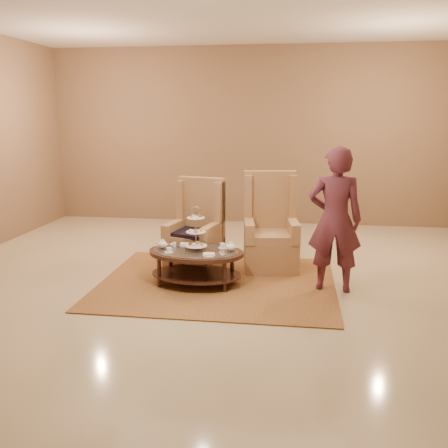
% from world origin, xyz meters
% --- Properties ---
extents(ground, '(8.00, 8.00, 0.00)m').
position_xyz_m(ground, '(0.00, 0.00, 0.00)').
color(ground, '#C6B693').
rests_on(ground, ground).
extents(ceiling, '(8.00, 8.00, 0.02)m').
position_xyz_m(ceiling, '(0.00, 0.00, 0.00)').
color(ceiling, beige).
rests_on(ceiling, ground).
extents(wall_back, '(8.00, 0.04, 3.50)m').
position_xyz_m(wall_back, '(0.00, 4.00, 1.75)').
color(wall_back, '#806145').
rests_on(wall_back, ground).
extents(rug, '(3.05, 2.54, 0.02)m').
position_xyz_m(rug, '(0.00, 0.11, 0.01)').
color(rug, olive).
rests_on(rug, ground).
extents(tea_table, '(1.31, 0.95, 1.04)m').
position_xyz_m(tea_table, '(-0.26, 0.01, 0.38)').
color(tea_table, black).
rests_on(tea_table, ground).
extents(armchair_left, '(0.83, 0.85, 1.29)m').
position_xyz_m(armchair_left, '(-0.41, 0.80, 0.44)').
color(armchair_left, '#AD7E51').
rests_on(armchair_left, ground).
extents(armchair_right, '(0.84, 0.86, 1.38)m').
position_xyz_m(armchair_right, '(0.65, 0.92, 0.46)').
color(armchair_right, '#AD7E51').
rests_on(armchair_right, ground).
extents(person, '(0.67, 0.45, 1.82)m').
position_xyz_m(person, '(1.48, 0.06, 0.91)').
color(person, '#572533').
rests_on(person, ground).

